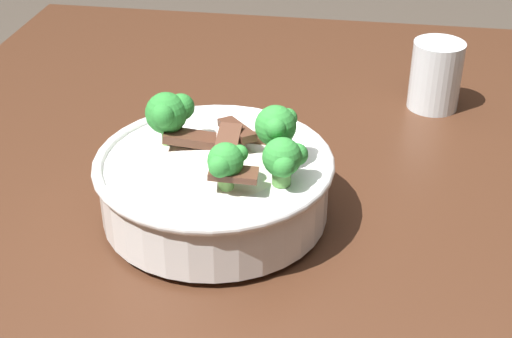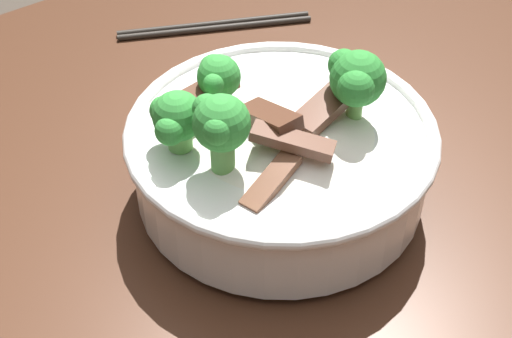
{
  "view_description": "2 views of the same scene",
  "coord_description": "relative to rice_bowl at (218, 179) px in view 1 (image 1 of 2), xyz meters",
  "views": [
    {
      "loc": [
        0.77,
        0.15,
        1.27
      ],
      "look_at": [
        0.06,
        0.04,
        0.83
      ],
      "focal_mm": 52.22,
      "sensor_mm": 36.0,
      "label": 1
    },
    {
      "loc": [
        -0.24,
        0.29,
        1.23
      ],
      "look_at": [
        0.09,
        0.04,
        0.86
      ],
      "focal_mm": 49.85,
      "sensor_mm": 36.0,
      "label": 2
    }
  ],
  "objects": [
    {
      "name": "rice_bowl",
      "position": [
        0.0,
        0.0,
        0.0
      ],
      "size": [
        0.26,
        0.26,
        0.14
      ],
      "color": "white",
      "rests_on": "dining_table"
    },
    {
      "name": "dining_table",
      "position": [
        -0.1,
        -0.0,
        -0.18
      ],
      "size": [
        1.1,
        0.93,
        0.79
      ],
      "color": "#472819",
      "rests_on": "ground"
    },
    {
      "name": "drinking_glass",
      "position": [
        -0.32,
        0.25,
        -0.01
      ],
      "size": [
        0.07,
        0.07,
        0.1
      ],
      "color": "white",
      "rests_on": "dining_table"
    }
  ]
}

